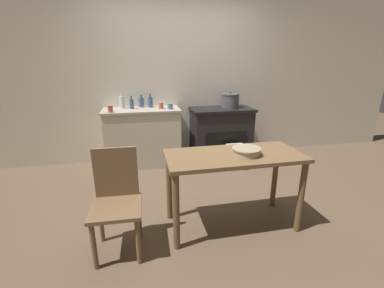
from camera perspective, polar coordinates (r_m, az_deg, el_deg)
name	(u,v)px	position (r m, az deg, el deg)	size (l,w,h in m)	color
ground_plane	(199,201)	(3.04, 1.63, -12.53)	(14.00, 14.00, 0.00)	brown
wall_back	(176,79)	(4.19, -3.49, 14.14)	(8.00, 0.07, 2.55)	beige
counter_cabinet	(143,137)	(4.00, -10.82, 1.50)	(1.13, 0.53, 0.87)	beige
stove	(221,134)	(4.20, 6.39, 2.27)	(0.96, 0.57, 0.85)	black
work_table	(234,166)	(2.40, 9.24, -4.78)	(1.25, 0.56, 0.74)	brown
chair	(117,198)	(2.24, -16.43, -11.54)	(0.41, 0.41, 0.87)	brown
flour_sack	(235,157)	(3.87, 9.62, -2.90)	(0.25, 0.18, 0.38)	beige
stock_pot	(230,101)	(4.15, 8.46, 9.52)	(0.29, 0.29, 0.25)	#4C4C51
mixing_bowl_large	(246,151)	(2.35, 11.97, -1.50)	(0.26, 0.26, 0.06)	tan
bottle_far_left	(150,102)	(4.02, -9.23, 9.19)	(0.08, 0.08, 0.21)	#3D5675
bottle_left	(132,104)	(3.94, -13.25, 8.70)	(0.06, 0.06, 0.19)	#3D5675
bottle_mid_left	(141,102)	(4.06, -11.18, 9.06)	(0.08, 0.08, 0.19)	#3D5675
bottle_center_left	(122,102)	(4.03, -15.31, 8.97)	(0.08, 0.08, 0.24)	silver
cup_center	(110,109)	(3.73, -17.68, 7.42)	(0.07, 0.07, 0.09)	#B74C42
cup_center_right	(170,106)	(3.84, -4.88, 8.34)	(0.08, 0.08, 0.08)	#4C6B99
cup_mid_right	(161,106)	(3.89, -6.90, 8.46)	(0.07, 0.07, 0.09)	#B74C42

